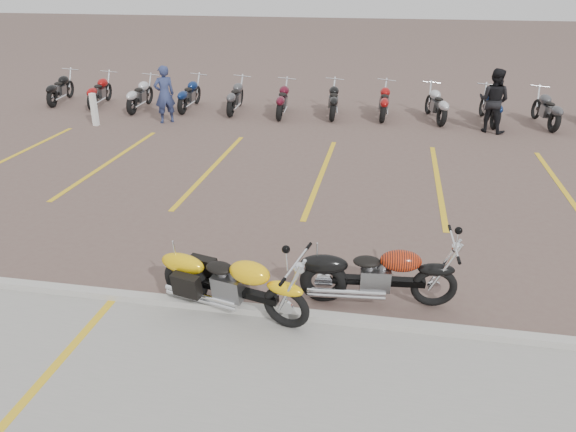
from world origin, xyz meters
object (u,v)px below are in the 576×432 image
Objects in this scene: yellow_cruiser at (232,284)px; person_b at (494,101)px; flame_cruiser at (374,276)px; person_a at (164,94)px; bollard at (94,110)px.

person_b reaches higher than yellow_cruiser.
flame_cruiser is 11.70m from person_a.
person_a is at bearing 20.85° from bollard.
bollard reaches higher than yellow_cruiser.
flame_cruiser is 12.45m from bollard.
person_a is at bearing 32.10° from person_b.
person_b is at bearing 79.84° from yellow_cruiser.
person_a reaches higher than flame_cruiser.
person_a reaches higher than yellow_cruiser.
bollard is at bearing -17.77° from person_a.
yellow_cruiser is at bearing 77.90° from person_a.
yellow_cruiser is 1.00× the size of flame_cruiser.
person_b reaches higher than person_a.
yellow_cruiser is 11.20m from person_a.
person_b reaches higher than bollard.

